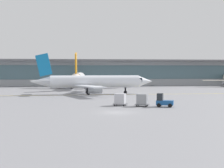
# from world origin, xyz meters

# --- Properties ---
(ground_plane) EXTENTS (400.00, 400.00, 0.00)m
(ground_plane) POSITION_xyz_m (0.00, 0.00, 0.00)
(ground_plane) COLOR gray
(taxiway_centreline_stripe) EXTENTS (109.99, 2.17, 0.01)m
(taxiway_centreline_stripe) POSITION_xyz_m (-0.13, 33.62, 0.00)
(taxiway_centreline_stripe) COLOR yellow
(taxiway_centreline_stripe) RESTS_ON ground_plane
(terminal_concourse) EXTENTS (203.62, 11.00, 9.60)m
(terminal_concourse) POSITION_xyz_m (0.00, 83.36, 4.92)
(terminal_concourse) COLOR #9EA3A8
(terminal_concourse) RESTS_ON ground_plane
(gate_airplane_1) EXTENTS (29.89, 32.27, 10.68)m
(gate_airplane_1) POSITION_xyz_m (-3.12, 62.85, 3.20)
(gate_airplane_1) COLOR white
(gate_airplane_1) RESTS_ON ground_plane
(taxiing_regional_jet) EXTENTS (29.14, 27.16, 9.67)m
(taxiing_regional_jet) POSITION_xyz_m (-0.50, 35.62, 2.90)
(taxiing_regional_jet) COLOR silver
(taxiing_regional_jet) RESTS_ON ground_plane
(baggage_tug) EXTENTS (2.94, 2.38, 2.10)m
(baggage_tug) POSITION_xyz_m (8.21, 6.08, 0.89)
(baggage_tug) COLOR #194C8C
(baggage_tug) RESTS_ON ground_plane
(cargo_dolly_lead) EXTENTS (2.55, 2.28, 1.94)m
(cargo_dolly_lead) POSITION_xyz_m (5.12, 7.36, 1.05)
(cargo_dolly_lead) COLOR #595B60
(cargo_dolly_lead) RESTS_ON ground_plane
(cargo_dolly_trailing) EXTENTS (2.55, 2.28, 1.94)m
(cargo_dolly_trailing) POSITION_xyz_m (1.82, 8.72, 1.05)
(cargo_dolly_trailing) COLOR #595B60
(cargo_dolly_trailing) RESTS_ON ground_plane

